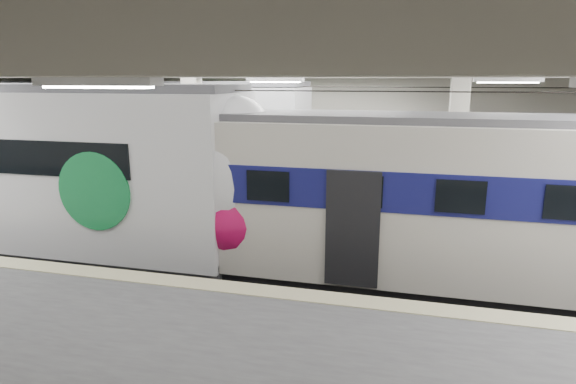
# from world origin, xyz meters

# --- Properties ---
(station_hall) EXTENTS (36.00, 24.00, 5.75)m
(station_hall) POSITION_xyz_m (0.00, -1.74, 3.24)
(station_hall) COLOR black
(station_hall) RESTS_ON ground
(modern_emu) EXTENTS (15.23, 3.14, 4.84)m
(modern_emu) POSITION_xyz_m (-5.99, -0.00, 2.38)
(modern_emu) COLOR white
(modern_emu) RESTS_ON ground
(older_rer) EXTENTS (12.63, 2.79, 4.20)m
(older_rer) POSITION_xyz_m (5.73, 0.00, 2.21)
(older_rer) COLOR beige
(older_rer) RESTS_ON ground
(far_train) EXTENTS (15.49, 3.46, 4.87)m
(far_train) POSITION_xyz_m (-7.66, 5.50, 2.51)
(far_train) COLOR white
(far_train) RESTS_ON ground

